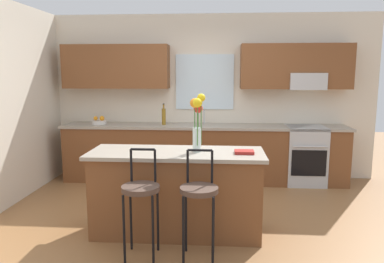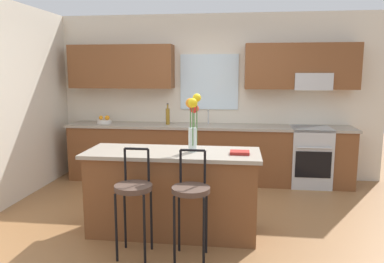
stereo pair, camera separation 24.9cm
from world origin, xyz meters
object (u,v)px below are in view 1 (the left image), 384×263
(bar_stool_middle, at_px, (199,194))
(fruit_bowl_oranges, at_px, (99,121))
(kitchen_island, at_px, (177,192))
(flower_vase, at_px, (197,117))
(oven_range, at_px, (305,155))
(bar_stool_near, at_px, (141,193))
(cookbook, at_px, (244,152))
(bottle_olive_oil, at_px, (164,116))

(bar_stool_middle, bearing_deg, fruit_bowl_oranges, 124.77)
(kitchen_island, distance_m, flower_vase, 0.86)
(kitchen_island, relative_size, flower_vase, 3.02)
(kitchen_island, height_order, fruit_bowl_oranges, fruit_bowl_oranges)
(oven_range, xyz_separation_m, bar_stool_near, (-2.10, -2.54, 0.18))
(cookbook, bearing_deg, flower_vase, 174.48)
(bar_stool_near, bearing_deg, fruit_bowl_oranges, 115.65)
(oven_range, relative_size, cookbook, 4.60)
(bar_stool_near, distance_m, bottle_olive_oil, 2.61)
(bar_stool_near, bearing_deg, bar_stool_middle, 0.00)
(oven_range, distance_m, bar_stool_middle, 2.98)
(flower_vase, distance_m, bottle_olive_oil, 2.13)
(kitchen_island, relative_size, bar_stool_near, 1.81)
(kitchen_island, height_order, flower_vase, flower_vase)
(oven_range, height_order, cookbook, cookbook)
(kitchen_island, relative_size, bottle_olive_oil, 5.46)
(oven_range, bearing_deg, flower_vase, -128.82)
(cookbook, bearing_deg, bar_stool_middle, -131.08)
(flower_vase, bearing_deg, cookbook, -5.52)
(oven_range, relative_size, fruit_bowl_oranges, 3.83)
(bar_stool_middle, xyz_separation_m, fruit_bowl_oranges, (-1.78, 2.57, 0.33))
(kitchen_island, bearing_deg, bottle_olive_oil, 102.25)
(oven_range, height_order, flower_vase, flower_vase)
(bar_stool_near, xyz_separation_m, bar_stool_middle, (0.55, 0.00, 0.00))
(bar_stool_near, bearing_deg, oven_range, 50.52)
(bar_stool_middle, bearing_deg, oven_range, 58.71)
(flower_vase, relative_size, bottle_olive_oil, 1.81)
(flower_vase, bearing_deg, bottle_olive_oil, 108.20)
(bar_stool_near, distance_m, cookbook, 1.16)
(bar_stool_near, xyz_separation_m, bottle_olive_oil, (-0.16, 2.57, 0.43))
(kitchen_island, relative_size, fruit_bowl_oranges, 7.84)
(bottle_olive_oil, bearing_deg, oven_range, -0.63)
(kitchen_island, xyz_separation_m, flower_vase, (0.22, -0.00, 0.83))
(flower_vase, relative_size, fruit_bowl_oranges, 2.59)
(bar_stool_near, relative_size, bottle_olive_oil, 3.02)
(flower_vase, xyz_separation_m, cookbook, (0.50, -0.05, -0.36))
(kitchen_island, bearing_deg, bar_stool_near, -116.14)
(cookbook, relative_size, fruit_bowl_oranges, 0.83)
(oven_range, xyz_separation_m, bottle_olive_oil, (-2.26, 0.02, 0.60))
(bar_stool_near, xyz_separation_m, flower_vase, (0.50, 0.56, 0.66))
(bar_stool_middle, height_order, flower_vase, flower_vase)
(bar_stool_near, height_order, flower_vase, flower_vase)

